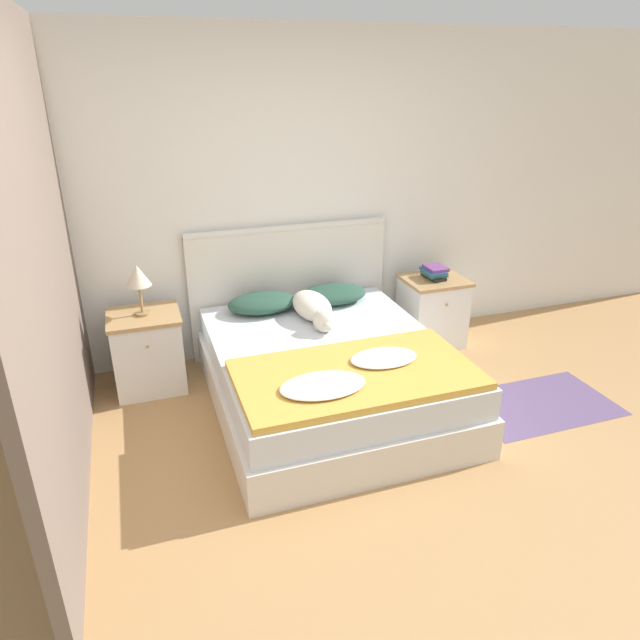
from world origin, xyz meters
TOP-DOWN VIEW (x-y plane):
  - ground_plane at (0.00, 0.00)m, footprint 16.00×16.00m
  - wall_back at (0.00, 2.13)m, footprint 9.00×0.06m
  - wall_side_left at (-1.56, 1.05)m, footprint 0.06×3.10m
  - bed at (0.09, 1.08)m, footprint 1.59×1.91m
  - headboard at (0.09, 2.06)m, footprint 1.67×0.06m
  - nightstand_left at (-1.10, 1.75)m, footprint 0.52×0.47m
  - nightstand_right at (1.29, 1.75)m, footprint 0.52×0.47m
  - pillow_left at (-0.20, 1.80)m, footprint 0.55×0.37m
  - pillow_right at (0.39, 1.80)m, footprint 0.55×0.37m
  - quilt at (0.08, 0.58)m, footprint 1.48×0.81m
  - dog at (0.14, 1.53)m, footprint 0.27×0.75m
  - book_stack at (1.29, 1.77)m, footprint 0.19×0.24m
  - table_lamp at (-1.10, 1.75)m, footprint 0.18×0.18m
  - rug at (1.55, 0.58)m, footprint 1.06×0.66m

SIDE VIEW (x-z plane):
  - ground_plane at x=0.00m, z-range 0.00..0.00m
  - rug at x=1.55m, z-range 0.00..0.00m
  - bed at x=0.09m, z-range 0.00..0.48m
  - nightstand_left at x=-1.10m, z-range 0.00..0.60m
  - nightstand_right at x=1.29m, z-range 0.00..0.60m
  - quilt at x=0.08m, z-range 0.47..0.56m
  - pillow_left at x=-0.20m, z-range 0.49..0.62m
  - pillow_right at x=0.39m, z-range 0.49..0.62m
  - headboard at x=0.09m, z-range 0.02..1.11m
  - dog at x=0.14m, z-range 0.48..0.66m
  - book_stack at x=1.29m, z-range 0.60..0.70m
  - table_lamp at x=-1.10m, z-range 0.69..1.07m
  - wall_back at x=0.00m, z-range 0.00..2.55m
  - wall_side_left at x=-1.56m, z-range 0.00..2.55m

